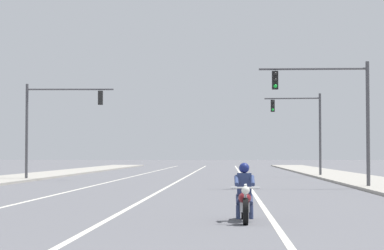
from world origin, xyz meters
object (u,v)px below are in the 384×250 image
(traffic_signal_near_right, at_px, (336,104))
(motorcycle_with_rider, at_px, (244,198))
(traffic_signal_mid_right, at_px, (304,122))
(traffic_signal_near_left, at_px, (52,116))

(traffic_signal_near_right, bearing_deg, motorcycle_with_rider, -105.68)
(motorcycle_with_rider, relative_size, traffic_signal_near_right, 0.35)
(motorcycle_with_rider, relative_size, traffic_signal_mid_right, 0.35)
(motorcycle_with_rider, distance_m, traffic_signal_near_left, 30.31)
(traffic_signal_near_right, xyz_separation_m, traffic_signal_mid_right, (0.45, 18.66, -0.07))
(motorcycle_with_rider, distance_m, traffic_signal_near_right, 18.34)
(traffic_signal_near_right, relative_size, traffic_signal_near_left, 1.00)
(motorcycle_with_rider, relative_size, traffic_signal_near_left, 0.35)
(traffic_signal_near_right, xyz_separation_m, traffic_signal_near_left, (-16.52, 10.42, 0.02))
(traffic_signal_mid_right, bearing_deg, traffic_signal_near_left, -154.11)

